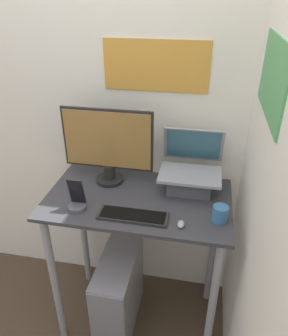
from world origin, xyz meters
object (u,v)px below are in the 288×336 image
Objects in this scene: monitor at (108,147)px; cell_phone at (77,201)px; mouse at (181,224)px; keyboard at (133,216)px; laptop at (190,175)px; computer_tower at (119,292)px.

monitor is 2.90× the size of cell_phone.
keyboard is at bearing 174.13° from mouse.
mouse is at bearing -36.62° from monitor.
keyboard is 6.43× the size of mouse.
monitor reaches higher than keyboard.
laptop is at bearing 87.66° from mouse.
monitor is at bearing 112.09° from computer_tower.
monitor is at bearing -179.23° from laptop.
monitor is at bearing 73.95° from cell_phone.
monitor is 9.39× the size of mouse.
mouse is 0.78m from computer_tower.
monitor is 0.42m from keyboard.
mouse is at bearing -92.34° from laptop.
keyboard is (0.20, -0.30, -0.21)m from monitor.
keyboard is 0.70m from computer_tower.
laptop is at bearing 28.81° from computer_tower.
mouse reaches higher than keyboard.
keyboard is 0.29m from cell_phone.
computer_tower is at bearing -151.19° from laptop.
laptop is 0.61m from cell_phone.
laptop is 0.65× the size of monitor.
laptop is 1.90× the size of cell_phone.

